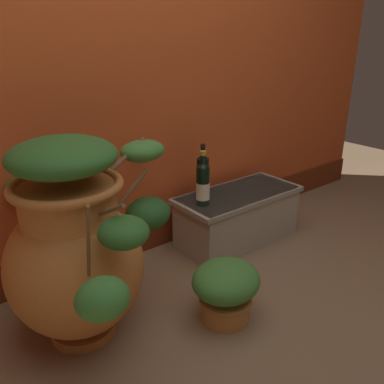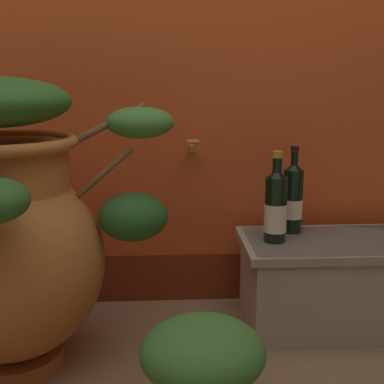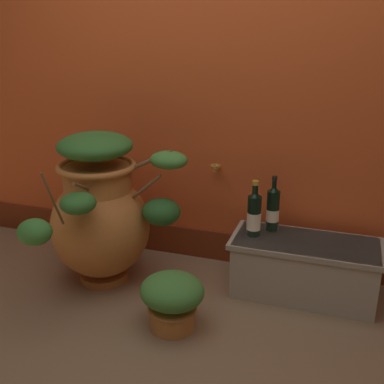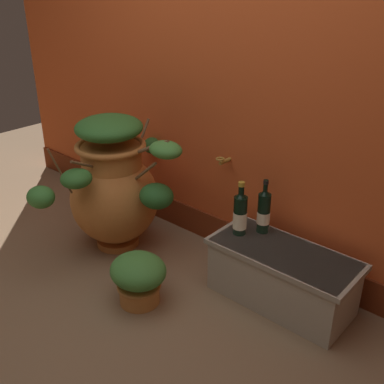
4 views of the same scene
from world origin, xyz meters
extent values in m
plane|color=#896B4C|center=(0.00, 0.00, 0.00)|extent=(7.00, 7.00, 0.00)
cube|color=#D15123|center=(0.00, 1.20, 1.30)|extent=(4.40, 0.20, 2.60)
cube|color=maroon|center=(0.00, 1.10, 0.10)|extent=(4.40, 0.02, 0.20)
cylinder|color=#B28433|center=(0.01, 1.05, 0.65)|extent=(0.02, 0.10, 0.02)
torus|color=#B28433|center=(0.01, 1.00, 0.68)|extent=(0.06, 0.06, 0.01)
cylinder|color=#C17033|center=(-0.59, 0.63, 0.02)|extent=(0.29, 0.29, 0.05)
ellipsoid|color=#C17033|center=(-0.59, 0.63, 0.35)|extent=(0.59, 0.59, 0.61)
cylinder|color=#C17033|center=(-0.59, 0.63, 0.65)|extent=(0.39, 0.39, 0.16)
torus|color=#C17033|center=(-0.59, 0.63, 0.73)|extent=(0.46, 0.46, 0.04)
cylinder|color=brown|center=(-0.66, 0.29, 0.64)|extent=(0.03, 0.12, 0.32)
ellipsoid|color=#387A33|center=(-0.69, 0.15, 0.51)|extent=(0.18, 0.16, 0.13)
cylinder|color=brown|center=(-0.65, 0.95, 0.68)|extent=(0.05, 0.19, 0.25)
ellipsoid|color=#2D6628|center=(-0.67, 1.06, 0.59)|extent=(0.12, 0.12, 0.12)
cylinder|color=brown|center=(-0.29, 0.64, 0.63)|extent=(0.19, 0.03, 0.17)
ellipsoid|color=#235623|center=(-0.20, 0.64, 0.49)|extent=(0.22, 0.20, 0.15)
cylinder|color=brown|center=(-0.28, 0.69, 0.77)|extent=(0.25, 0.08, 0.14)
ellipsoid|color=#428438|center=(-0.18, 0.71, 0.78)|extent=(0.22, 0.17, 0.10)
cylinder|color=brown|center=(-0.53, 0.36, 0.70)|extent=(0.04, 0.17, 0.10)
ellipsoid|color=#2D6628|center=(-0.52, 0.30, 0.63)|extent=(0.19, 0.19, 0.11)
ellipsoid|color=#2D6628|center=(-0.59, 0.63, 0.85)|extent=(0.43, 0.43, 0.15)
cube|color=#B2A893|center=(0.60, 0.84, 0.17)|extent=(0.79, 0.36, 0.34)
cube|color=#A09785|center=(0.60, 0.84, 0.32)|extent=(0.84, 0.38, 0.03)
cylinder|color=black|center=(0.38, 0.94, 0.46)|extent=(0.08, 0.08, 0.24)
cone|color=black|center=(0.38, 0.94, 0.59)|extent=(0.08, 0.08, 0.04)
cylinder|color=black|center=(0.38, 0.94, 0.62)|extent=(0.03, 0.03, 0.09)
cylinder|color=black|center=(0.38, 0.94, 0.66)|extent=(0.03, 0.03, 0.02)
cylinder|color=beige|center=(0.38, 0.94, 0.43)|extent=(0.08, 0.08, 0.07)
cylinder|color=black|center=(0.29, 0.83, 0.46)|extent=(0.08, 0.08, 0.24)
cone|color=black|center=(0.29, 0.83, 0.59)|extent=(0.08, 0.08, 0.04)
cylinder|color=black|center=(0.29, 0.83, 0.62)|extent=(0.03, 0.03, 0.09)
cylinder|color=#B7932D|center=(0.29, 0.83, 0.66)|extent=(0.04, 0.04, 0.02)
cylinder|color=beige|center=(0.29, 0.83, 0.43)|extent=(0.08, 0.08, 0.10)
cylinder|color=#CC7F3D|center=(-0.01, 0.29, 0.06)|extent=(0.23, 0.23, 0.13)
torus|color=#BB7538|center=(-0.01, 0.29, 0.11)|extent=(0.25, 0.25, 0.02)
ellipsoid|color=#428438|center=(-0.01, 0.29, 0.21)|extent=(0.33, 0.31, 0.18)
camera|label=1|loc=(-1.12, -0.86, 1.29)|focal=37.76mm
camera|label=2|loc=(-0.10, -0.89, 0.91)|focal=47.08mm
camera|label=3|loc=(0.74, -1.64, 1.49)|focal=43.94mm
camera|label=4|loc=(1.64, -1.13, 1.74)|focal=43.49mm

